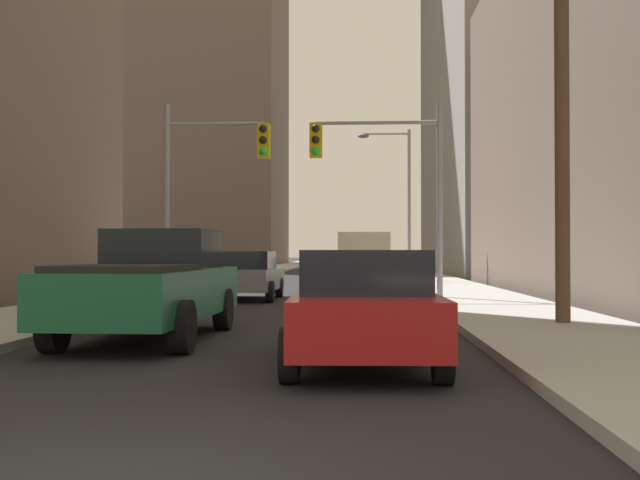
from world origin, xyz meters
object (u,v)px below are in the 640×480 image
at_px(sedan_red, 364,308).
at_px(traffic_signal_near_right, 382,167).
at_px(sedan_grey, 247,275).
at_px(pickup_truck_green, 152,285).
at_px(cargo_van_beige, 363,257).
at_px(traffic_signal_near_left, 211,169).
at_px(sedan_silver, 356,274).

xyz_separation_m(sedan_red, traffic_signal_near_right, (0.69, 13.03, 3.28)).
distance_m(sedan_grey, traffic_signal_near_right, 5.39).
height_order(sedan_grey, traffic_signal_near_right, traffic_signal_near_right).
bearing_deg(sedan_grey, pickup_truck_green, -90.52).
height_order(cargo_van_beige, traffic_signal_near_right, traffic_signal_near_right).
xyz_separation_m(cargo_van_beige, traffic_signal_near_left, (-4.68, -8.46, 2.73)).
height_order(cargo_van_beige, traffic_signal_near_left, traffic_signal_near_left).
xyz_separation_m(sedan_grey, traffic_signal_near_right, (4.20, -0.78, 3.28)).
relative_size(cargo_van_beige, traffic_signal_near_right, 0.87).
xyz_separation_m(cargo_van_beige, sedan_grey, (-3.67, -7.68, -0.52)).
xyz_separation_m(pickup_truck_green, sedan_silver, (3.49, 12.13, -0.16)).
xyz_separation_m(sedan_red, traffic_signal_near_left, (-4.52, 13.03, 3.25)).
bearing_deg(pickup_truck_green, sedan_red, -39.24).
bearing_deg(pickup_truck_green, sedan_grey, 89.48).
xyz_separation_m(pickup_truck_green, sedan_grey, (0.10, 10.87, -0.16)).
xyz_separation_m(pickup_truck_green, cargo_van_beige, (3.77, 18.55, 0.35)).
distance_m(pickup_truck_green, sedan_red, 4.66).
relative_size(pickup_truck_green, traffic_signal_near_right, 0.91).
relative_size(cargo_van_beige, sedan_red, 1.24).
relative_size(cargo_van_beige, sedan_grey, 1.23).
relative_size(sedan_grey, traffic_signal_near_right, 0.71).
xyz_separation_m(sedan_red, sedan_grey, (-3.51, 13.82, 0.00)).
bearing_deg(cargo_van_beige, sedan_red, -90.44).
relative_size(pickup_truck_green, sedan_silver, 1.28).
bearing_deg(cargo_van_beige, traffic_signal_near_left, -118.94).
relative_size(pickup_truck_green, traffic_signal_near_left, 0.91).
height_order(pickup_truck_green, sedan_red, pickup_truck_green).
relative_size(sedan_red, sedan_silver, 1.00).
relative_size(sedan_red, traffic_signal_near_left, 0.71).
height_order(traffic_signal_near_left, traffic_signal_near_right, same).
distance_m(cargo_van_beige, sedan_silver, 6.44).
distance_m(pickup_truck_green, traffic_signal_near_right, 11.40).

